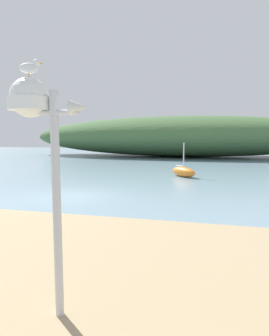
# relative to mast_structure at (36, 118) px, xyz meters

# --- Properties ---
(ground_plane) EXTENTS (120.00, 120.00, 0.00)m
(ground_plane) POSITION_rel_mast_structure_xyz_m (-3.85, 8.56, -3.05)
(ground_plane) COLOR #7A99A8
(distant_hill) EXTENTS (46.30, 14.36, 5.93)m
(distant_hill) POSITION_rel_mast_structure_xyz_m (-1.14, 39.10, -0.08)
(distant_hill) COLOR #476B3D
(distant_hill) RESTS_ON ground
(mast_structure) EXTENTS (1.14, 0.59, 3.40)m
(mast_structure) POSITION_rel_mast_structure_xyz_m (0.00, 0.00, 0.00)
(mast_structure) COLOR silver
(mast_structure) RESTS_ON beach_sand
(seagull_on_radar) EXTENTS (0.35, 0.18, 0.24)m
(seagull_on_radar) POSITION_rel_mast_structure_xyz_m (-0.07, 0.00, 0.69)
(seagull_on_radar) COLOR orange
(seagull_on_radar) RESTS_ON mast_structure
(sailboat_by_sandbar) EXTENTS (2.16, 2.29, 2.43)m
(sailboat_by_sandbar) POSITION_rel_mast_structure_xyz_m (0.87, 16.76, -2.69)
(sailboat_by_sandbar) COLOR orange
(sailboat_by_sandbar) RESTS_ON ground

